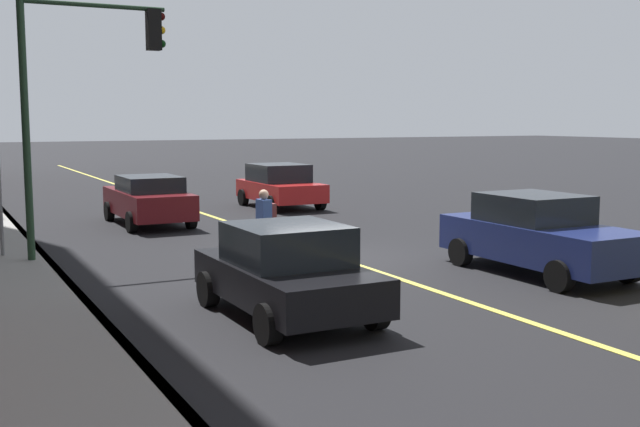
# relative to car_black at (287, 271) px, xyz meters

# --- Properties ---
(ground) EXTENTS (200.00, 200.00, 0.00)m
(ground) POSITION_rel_car_black_xyz_m (4.27, -3.22, -0.75)
(ground) COLOR black
(curb_edge) EXTENTS (80.00, 0.16, 0.15)m
(curb_edge) POSITION_rel_car_black_xyz_m (4.27, 2.75, -0.68)
(curb_edge) COLOR slate
(curb_edge) RESTS_ON ground
(lane_stripe_center) EXTENTS (80.00, 0.16, 0.01)m
(lane_stripe_center) POSITION_rel_car_black_xyz_m (4.27, -3.22, -0.75)
(lane_stripe_center) COLOR #D8CC4C
(lane_stripe_center) RESTS_ON ground
(car_black) EXTENTS (3.83, 1.97, 1.50)m
(car_black) POSITION_rel_car_black_xyz_m (0.00, 0.00, 0.00)
(car_black) COLOR black
(car_black) RESTS_ON ground
(car_maroon) EXTENTS (4.36, 1.94, 1.48)m
(car_maroon) POSITION_rel_car_black_xyz_m (11.74, -0.89, 0.01)
(car_maroon) COLOR #591116
(car_maroon) RESTS_ON ground
(car_navy) EXTENTS (4.39, 2.01, 1.62)m
(car_navy) POSITION_rel_car_black_xyz_m (0.83, -6.06, 0.06)
(car_navy) COLOR navy
(car_navy) RESTS_ON ground
(car_red) EXTENTS (3.90, 2.08, 1.56)m
(car_red) POSITION_rel_car_black_xyz_m (14.06, -6.27, 0.04)
(car_red) COLOR red
(car_red) RESTS_ON ground
(pedestrian_with_backpack) EXTENTS (0.39, 0.37, 1.62)m
(pedestrian_with_backpack) POSITION_rel_car_black_xyz_m (4.55, -1.59, 0.18)
(pedestrian_with_backpack) COLOR brown
(pedestrian_with_backpack) RESTS_ON ground
(traffic_light_mast) EXTENTS (0.28, 3.13, 5.88)m
(traffic_light_mast) POSITION_rel_car_black_xyz_m (6.38, 1.95, 3.22)
(traffic_light_mast) COLOR #1E3823
(traffic_light_mast) RESTS_ON ground
(street_sign_post) EXTENTS (0.60, 0.08, 2.62)m
(street_sign_post) POSITION_rel_car_black_xyz_m (7.24, 3.58, 0.80)
(street_sign_post) COLOR slate
(street_sign_post) RESTS_ON ground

